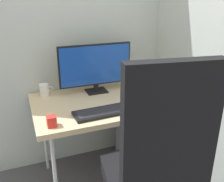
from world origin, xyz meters
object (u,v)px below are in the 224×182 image
keyboard (107,111)px  coffee_mug (45,90)px  desk_clamp_accessory (52,121)px  mouse (159,105)px  filing_cabinet (149,140)px  pen_holder (150,83)px  notebook (175,98)px  monitor (95,66)px  office_chair (156,165)px

keyboard → coffee_mug: coffee_mug is taller
desk_clamp_accessory → mouse: bearing=-0.2°
filing_cabinet → mouse: 0.52m
pen_holder → notebook: 0.30m
monitor → mouse: bearing=-55.5°
office_chair → desk_clamp_accessory: bearing=132.5°
keyboard → filing_cabinet: bearing=21.0°
desk_clamp_accessory → monitor: bearing=46.8°
notebook → coffee_mug: bearing=170.2°
monitor → coffee_mug: size_ratio=5.62×
office_chair → coffee_mug: (-0.44, 1.05, 0.12)m
office_chair → notebook: (0.53, 0.61, 0.07)m
keyboard → mouse: mouse is taller
office_chair → filing_cabinet: office_chair is taller
monitor → keyboard: bearing=-97.8°
mouse → keyboard: bearing=179.7°
filing_cabinet → pen_holder: (0.06, 0.15, 0.48)m
keyboard → coffee_mug: 0.61m
keyboard → coffee_mug: size_ratio=4.35×
monitor → keyboard: monitor is taller
mouse → coffee_mug: (-0.76, 0.54, 0.03)m
office_chair → filing_cabinet: bearing=62.2°
mouse → notebook: bearing=34.1°
office_chair → keyboard: size_ratio=2.64×
notebook → office_chair: bearing=-116.3°
pen_holder → coffee_mug: (-0.90, 0.16, 0.01)m
mouse → pen_holder: (0.14, 0.39, 0.02)m
keyboard → desk_clamp_accessory: size_ratio=6.82×
filing_cabinet → monitor: bearing=148.8°
office_chair → filing_cabinet: 0.92m
mouse → coffee_mug: size_ratio=0.93×
pen_holder → coffee_mug: pen_holder is taller
coffee_mug → desk_clamp_accessory: coffee_mug is taller
mouse → desk_clamp_accessory: desk_clamp_accessory is taller
monitor → notebook: monitor is taller
keyboard → desk_clamp_accessory: bearing=-171.9°
desk_clamp_accessory → coffee_mug: bearing=87.2°
mouse → coffee_mug: bearing=152.7°
pen_holder → notebook: pen_holder is taller
office_chair → mouse: size_ratio=12.30×
office_chair → desk_clamp_accessory: 0.70m
mouse → coffee_mug: 0.93m
office_chair → coffee_mug: bearing=112.8°
office_chair → notebook: office_chair is taller
notebook → desk_clamp_accessory: bearing=-159.7°
keyboard → notebook: keyboard is taller
desk_clamp_accessory → filing_cabinet: bearing=15.3°
keyboard → mouse: 0.40m
mouse → pen_holder: bearing=78.5°
pen_holder → desk_clamp_accessory: bearing=-157.5°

